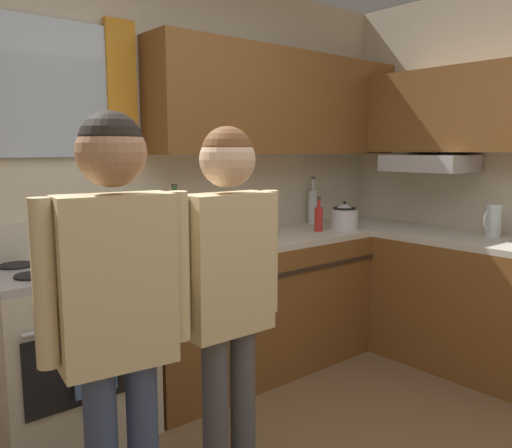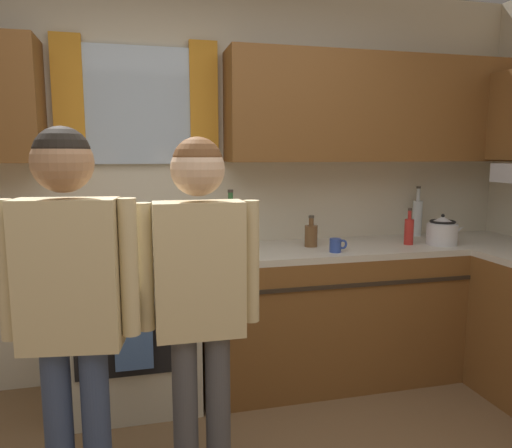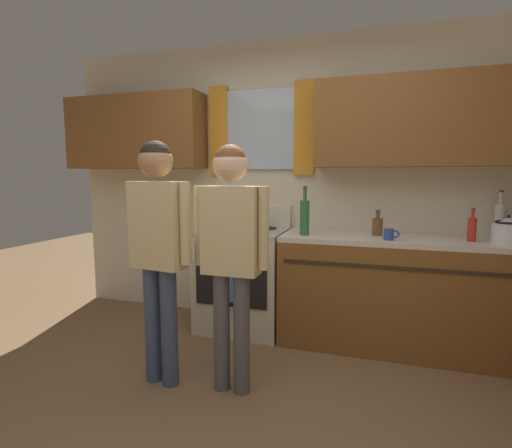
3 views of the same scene
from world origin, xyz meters
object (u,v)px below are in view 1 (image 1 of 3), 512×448
at_px(stove_oven, 68,348).
at_px(bottle_squat_brown, 238,228).
at_px(bottle_tall_clear, 313,206).
at_px(adult_left, 117,300).
at_px(bottle_sauce_red, 319,218).
at_px(adult_in_plaid, 228,279).
at_px(bottle_wine_green, 175,228).
at_px(stovetop_kettle, 344,216).
at_px(mug_cobalt_blue, 270,236).
at_px(water_pitcher, 493,220).

bearing_deg(stove_oven, bottle_squat_brown, 1.02).
relative_size(bottle_tall_clear, adult_left, 0.23).
bearing_deg(adult_left, stove_oven, 79.16).
xyz_separation_m(bottle_sauce_red, adult_in_plaid, (-1.52, -0.95, -0.01)).
relative_size(bottle_wine_green, bottle_sauce_red, 1.60).
relative_size(bottle_sauce_red, stovetop_kettle, 0.90).
distance_m(mug_cobalt_blue, adult_in_plaid, 1.26).
xyz_separation_m(bottle_tall_clear, water_pitcher, (0.46, -1.21, -0.03)).
relative_size(bottle_tall_clear, water_pitcher, 1.67).
height_order(bottle_sauce_red, mug_cobalt_blue, bottle_sauce_red).
bearing_deg(bottle_tall_clear, bottle_wine_green, -166.12).
xyz_separation_m(bottle_wine_green, adult_in_plaid, (-0.30, -0.88, -0.07)).
height_order(mug_cobalt_blue, adult_left, adult_left).
distance_m(bottle_wine_green, adult_left, 1.21).
bearing_deg(water_pitcher, stove_oven, 158.65).
height_order(bottle_sauce_red, adult_left, adult_left).
xyz_separation_m(water_pitcher, adult_in_plaid, (-2.23, -0.03, -0.03)).
bearing_deg(bottle_wine_green, mug_cobalt_blue, -4.42).
relative_size(mug_cobalt_blue, water_pitcher, 0.52).
xyz_separation_m(bottle_wine_green, bottle_tall_clear, (1.47, 0.36, -0.01)).
xyz_separation_m(mug_cobalt_blue, adult_left, (-1.43, -0.88, 0.06)).
bearing_deg(water_pitcher, adult_left, -178.23).
relative_size(stove_oven, bottle_squat_brown, 5.37).
bearing_deg(stove_oven, water_pitcher, -21.35).
distance_m(bottle_wine_green, bottle_sauce_red, 1.23).
xyz_separation_m(bottle_squat_brown, mug_cobalt_blue, (0.09, -0.21, -0.03)).
distance_m(bottle_wine_green, mug_cobalt_blue, 0.66).
bearing_deg(bottle_tall_clear, stove_oven, -173.64).
height_order(water_pitcher, adult_in_plaid, adult_in_plaid).
height_order(bottle_squat_brown, adult_in_plaid, adult_in_plaid).
height_order(bottle_wine_green, adult_in_plaid, adult_in_plaid).
bearing_deg(bottle_wine_green, water_pitcher, -23.59).
relative_size(bottle_wine_green, bottle_squat_brown, 1.92).
xyz_separation_m(bottle_tall_clear, mug_cobalt_blue, (-0.82, -0.41, -0.10)).
bearing_deg(mug_cobalt_blue, stove_oven, 171.36).
height_order(bottle_squat_brown, water_pitcher, water_pitcher).
xyz_separation_m(stove_oven, adult_left, (-0.20, -1.06, 0.54)).
relative_size(water_pitcher, adult_in_plaid, 0.14).
bearing_deg(bottle_sauce_red, water_pitcher, -52.13).
relative_size(bottle_sauce_red, adult_in_plaid, 0.16).
relative_size(adult_left, adult_in_plaid, 1.02).
bearing_deg(mug_cobalt_blue, adult_in_plaid, -138.83).
height_order(bottle_tall_clear, bottle_squat_brown, bottle_tall_clear).
distance_m(stove_oven, mug_cobalt_blue, 1.33).
height_order(stove_oven, stovetop_kettle, stovetop_kettle).
bearing_deg(bottle_wine_green, bottle_tall_clear, 13.88).
distance_m(bottle_tall_clear, adult_in_plaid, 2.16).
bearing_deg(stovetop_kettle, bottle_wine_green, -179.51).
bearing_deg(bottle_squat_brown, adult_left, -141.03).
xyz_separation_m(stovetop_kettle, water_pitcher, (0.50, -0.86, 0.02)).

